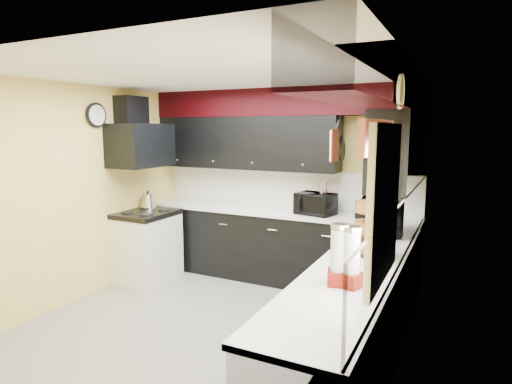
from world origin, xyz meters
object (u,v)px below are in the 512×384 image
Objects in this scene: toaster_oven at (315,204)px; kettle at (148,201)px; utensil_crock at (323,208)px; knife_block at (359,210)px; microwave at (382,216)px.

toaster_oven is 2.27m from kettle.
utensil_crock is 0.86× the size of kettle.
kettle is at bearing -168.15° from utensil_crock.
kettle is at bearing -155.69° from toaster_oven.
knife_block is (0.43, 0.02, 0.01)m from utensil_crock.
knife_block is at bearing 12.08° from toaster_oven.
microwave is 3.12m from kettle.
microwave reaches higher than toaster_oven.
knife_block reaches higher than utensil_crock.
toaster_oven reaches higher than utensil_crock.
utensil_crock is 0.94× the size of knife_block.
utensil_crock is (0.11, -0.02, -0.04)m from toaster_oven.
microwave is at bearing -1.20° from kettle.
toaster_oven is 0.54m from knife_block.
kettle is at bearing 79.90° from microwave.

